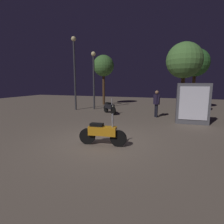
{
  "coord_description": "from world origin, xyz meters",
  "views": [
    {
      "loc": [
        2.35,
        -5.75,
        2.12
      ],
      "look_at": [
        0.16,
        0.64,
        1.0
      ],
      "focal_mm": 28.36,
      "sensor_mm": 36.0,
      "label": 1
    }
  ],
  "objects": [
    {
      "name": "streetlamp_near",
      "position": [
        -4.88,
        6.49,
        3.47
      ],
      "size": [
        0.36,
        0.36,
        5.54
      ],
      "color": "#38383D",
      "rests_on": "ground_plane"
    },
    {
      "name": "person_rider_beside",
      "position": [
        1.43,
        5.38,
        0.98
      ],
      "size": [
        0.46,
        0.59,
        1.65
      ],
      "rotation": [
        0.0,
        0.0,
        0.63
      ],
      "color": "black",
      "rests_on": "ground_plane"
    },
    {
      "name": "tree_right_bg",
      "position": [
        3.89,
        9.77,
        3.63
      ],
      "size": [
        2.14,
        2.14,
        4.74
      ],
      "color": "#4C331E",
      "rests_on": "ground_plane"
    },
    {
      "name": "motorcycle_black_parked_left",
      "position": [
        -1.74,
        5.64,
        0.44
      ],
      "size": [
        1.28,
        1.2,
        1.11
      ],
      "rotation": [
        0.0,
        0.0,
        5.53
      ],
      "color": "black",
      "rests_on": "ground_plane"
    },
    {
      "name": "tree_left_bg",
      "position": [
        2.95,
        6.92,
        3.52
      ],
      "size": [
        2.29,
        2.29,
        4.7
      ],
      "color": "#4C331E",
      "rests_on": "ground_plane"
    },
    {
      "name": "tree_center_bg",
      "position": [
        -4.02,
        10.37,
        3.67
      ],
      "size": [
        1.99,
        1.99,
        4.72
      ],
      "color": "#4C331E",
      "rests_on": "ground_plane"
    },
    {
      "name": "motorcycle_orange_foreground",
      "position": [
        0.16,
        -0.36,
        0.44
      ],
      "size": [
        1.66,
        0.4,
        1.11
      ],
      "rotation": [
        0.0,
        0.0,
        0.11
      ],
      "color": "black",
      "rests_on": "ground_plane"
    },
    {
      "name": "ground_plane",
      "position": [
        0.0,
        0.0,
        0.0
      ],
      "size": [
        40.0,
        40.0,
        0.0
      ],
      "primitive_type": "plane",
      "color": "#756656"
    },
    {
      "name": "kiosk_billboard",
      "position": [
        3.36,
        4.17,
        1.05
      ],
      "size": [
        1.62,
        0.59,
        2.1
      ],
      "rotation": [
        0.0,
        0.0,
        3.18
      ],
      "color": "#595960",
      "rests_on": "ground_plane"
    },
    {
      "name": "streetlamp_far",
      "position": [
        -3.63,
        7.25,
        2.9
      ],
      "size": [
        0.36,
        0.36,
        4.51
      ],
      "color": "#38383D",
      "rests_on": "ground_plane"
    }
  ]
}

